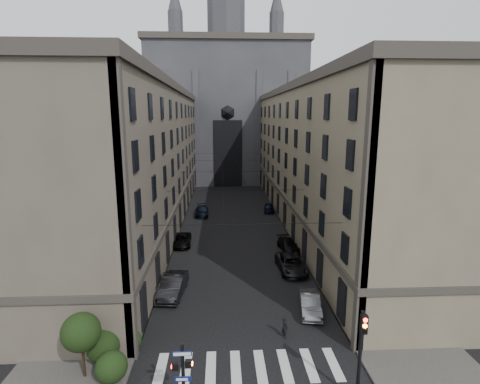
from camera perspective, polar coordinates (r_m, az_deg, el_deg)
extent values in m
cube|color=#383533|center=(53.86, -12.48, -4.71)|extent=(7.00, 80.00, 0.15)
cube|color=#383533|center=(54.45, 9.94, -4.43)|extent=(7.00, 80.00, 0.15)
cube|color=beige|center=(24.98, 1.24, -25.07)|extent=(11.00, 3.20, 0.01)
cube|color=#4E483C|center=(52.71, -16.13, 4.66)|extent=(13.00, 60.00, 18.00)
cube|color=#38332D|center=(52.50, -16.72, 14.90)|extent=(13.60, 60.60, 0.90)
cube|color=#38332D|center=(53.46, -15.84, -0.45)|extent=(13.40, 60.30, 0.50)
cube|color=brown|center=(53.49, 13.42, 4.90)|extent=(13.00, 60.00, 18.00)
cube|color=#38332D|center=(53.27, 13.91, 14.99)|extent=(13.60, 60.60, 0.90)
cube|color=#38332D|center=(54.23, 13.19, -0.14)|extent=(13.40, 60.30, 0.50)
cube|color=#2D2D33|center=(90.01, -2.03, 11.61)|extent=(34.00, 22.00, 30.00)
cube|color=#38332D|center=(91.35, -2.10, 21.38)|extent=(35.00, 23.00, 1.20)
cylinder|color=#2D2D33|center=(92.68, -2.14, 25.34)|extent=(8.40, 8.40, 14.00)
cone|color=#2D2D33|center=(90.13, -9.86, 25.26)|extent=(3.20, 3.20, 13.00)
cone|color=#2D2D33|center=(90.50, 5.62, 25.31)|extent=(3.20, 3.20, 13.00)
cube|color=black|center=(79.35, -1.85, 5.83)|extent=(6.00, 0.30, 14.00)
cylinder|color=black|center=(21.04, -8.63, -26.45)|extent=(0.18, 0.18, 4.00)
cube|color=orange|center=(20.47, -7.86, -24.49)|extent=(0.34, 0.24, 0.38)
cube|color=#FF0C07|center=(20.74, -9.81, -24.71)|extent=(0.34, 0.24, 0.38)
cube|color=navy|center=(20.02, -8.81, -23.17)|extent=(0.95, 0.05, 0.24)
cube|color=navy|center=(20.84, -8.68, -26.34)|extent=(0.85, 0.05, 0.27)
cylinder|color=black|center=(22.16, 17.77, -22.80)|extent=(0.20, 0.20, 5.20)
cube|color=black|center=(20.94, 18.35, -18.59)|extent=(0.34, 0.30, 1.00)
cylinder|color=#FF0C07|center=(20.65, 18.57, -18.03)|extent=(0.22, 0.05, 0.22)
cylinder|color=orange|center=(20.81, 18.52, -18.80)|extent=(0.22, 0.05, 0.22)
cylinder|color=black|center=(20.97, 18.46, -19.55)|extent=(0.22, 0.05, 0.22)
sphere|color=black|center=(24.34, -19.01, -23.86)|extent=(1.80, 1.80, 1.80)
sphere|color=black|center=(25.97, -20.15, -21.21)|extent=(2.00, 2.00, 2.00)
sphere|color=black|center=(26.59, -16.35, -20.88)|extent=(1.40, 1.40, 1.40)
cylinder|color=black|center=(25.05, -22.76, -22.21)|extent=(0.16, 0.16, 2.40)
sphere|color=black|center=(24.22, -23.07, -19.04)|extent=(2.20, 2.20, 2.20)
cylinder|color=black|center=(26.11, 0.51, -4.93)|extent=(14.00, 0.03, 0.03)
cylinder|color=black|center=(37.76, -0.59, 0.24)|extent=(14.00, 0.03, 0.03)
cylinder|color=black|center=(50.56, -1.20, 3.13)|extent=(14.00, 0.03, 0.03)
cylinder|color=black|center=(63.44, -1.57, 4.84)|extent=(14.00, 0.03, 0.03)
cylinder|color=black|center=(75.37, -1.80, 5.91)|extent=(14.00, 0.03, 0.03)
cylinder|color=black|center=(51.59, -2.68, 2.83)|extent=(0.03, 60.00, 0.03)
cylinder|color=black|center=(51.66, 0.21, 2.86)|extent=(0.03, 60.00, 0.03)
imported|color=slate|center=(33.04, -11.07, -13.97)|extent=(1.99, 4.69, 1.58)
imported|color=black|center=(33.04, -10.17, -13.87)|extent=(2.27, 5.17, 1.65)
imported|color=black|center=(44.64, -8.89, -7.22)|extent=(2.34, 4.73, 1.29)
imported|color=black|center=(57.15, -5.84, -2.91)|extent=(2.16, 4.87, 1.39)
imported|color=slate|center=(30.56, 10.61, -16.36)|extent=(2.02, 4.41, 1.40)
imported|color=black|center=(37.45, 7.83, -10.77)|extent=(2.70, 5.50, 1.50)
imported|color=black|center=(42.80, 7.38, -8.03)|extent=(2.30, 4.55, 1.27)
imported|color=black|center=(59.12, 4.43, -2.45)|extent=(1.90, 3.89, 1.28)
imported|color=black|center=(27.32, 6.83, -19.68)|extent=(0.56, 0.67, 1.56)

